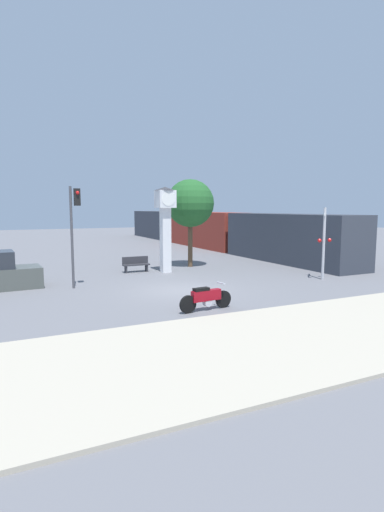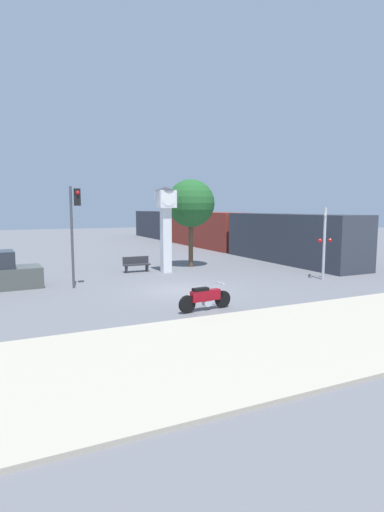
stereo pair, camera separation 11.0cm
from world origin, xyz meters
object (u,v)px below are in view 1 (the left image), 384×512
Objects in this scene: street_tree at (190,204)px; railroad_crossing_signal at (324,241)px; motorcycle at (206,298)px; traffic_light at (74,219)px; bench at (136,264)px; freight_train at (206,229)px; clock_tower at (165,216)px.

railroad_crossing_signal is at bearing -59.32° from street_tree.
motorcycle is 0.47× the size of traffic_light.
street_tree reaches higher than bench.
freight_train is 6.70× the size of street_tree.
traffic_light is 0.85× the size of street_tree.
street_tree is at bearing 61.47° from motorcycle.
street_tree is (7.93, 4.02, 0.81)m from traffic_light.
freight_train is (9.61, 13.30, -1.62)m from clock_tower.
clock_tower is at bearing 138.57° from railroad_crossing_signal.
freight_train is 23.63× the size of bench.
motorcycle is at bearing -60.46° from traffic_light.
clock_tower is 3.35m from bench.
motorcycle is 9.33m from railroad_crossing_signal.
street_tree reaches higher than motorcycle.
clock_tower is at bearing -125.84° from freight_train.
bench is (4.04, 3.40, -2.79)m from traffic_light.
clock_tower is 1.31× the size of railroad_crossing_signal.
motorcycle is 25.13m from freight_train.
clock_tower is 2.84m from street_tree.
railroad_crossing_signal is at bearing -39.24° from bench.
traffic_light is (-15.22, -15.85, 1.58)m from freight_train.
bench is at bearing -131.92° from freight_train.
railroad_crossing_signal is (6.68, -5.89, -1.23)m from clock_tower.
traffic_light reaches higher than motorcycle.
railroad_crossing_signal reaches higher than motorcycle.
freight_train is at bearing 46.16° from traffic_light.
railroad_crossing_signal reaches higher than bench.
street_tree is at bearing 120.68° from railroad_crossing_signal.
street_tree is at bearing -121.64° from freight_train.
motorcycle is 0.45× the size of clock_tower.
traffic_light reaches higher than freight_train.
traffic_light reaches higher than railroad_crossing_signal.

